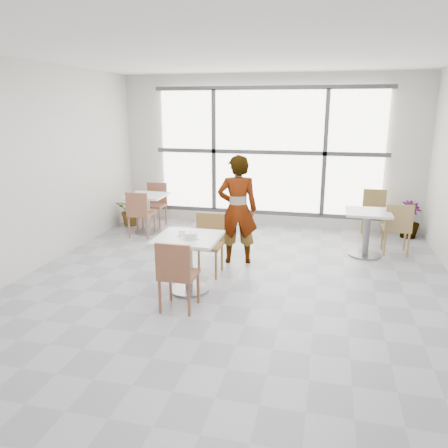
% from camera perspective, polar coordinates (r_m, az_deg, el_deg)
% --- Properties ---
extents(floor, '(7.00, 7.00, 0.00)m').
position_cam_1_polar(floor, '(5.87, 0.69, -8.72)').
color(floor, '#9E9EA5').
rests_on(floor, ground).
extents(ceiling, '(7.00, 7.00, 0.00)m').
position_cam_1_polar(ceiling, '(5.42, 0.80, 21.76)').
color(ceiling, white).
rests_on(ceiling, ground).
extents(wall_back, '(6.00, 0.00, 6.00)m').
position_cam_1_polar(wall_back, '(8.87, 5.81, 9.33)').
color(wall_back, silver).
rests_on(wall_back, ground).
extents(wall_front, '(6.00, 0.00, 6.00)m').
position_cam_1_polar(wall_front, '(2.28, -19.31, -8.09)').
color(wall_front, silver).
rests_on(wall_front, ground).
extents(wall_left, '(0.00, 7.00, 7.00)m').
position_cam_1_polar(wall_left, '(6.77, -25.05, 6.27)').
color(wall_left, silver).
rests_on(wall_left, ground).
extents(window, '(4.60, 0.07, 2.52)m').
position_cam_1_polar(window, '(8.80, 5.75, 9.29)').
color(window, white).
rests_on(window, ground).
extents(main_table, '(0.80, 0.80, 0.75)m').
position_cam_1_polar(main_table, '(5.72, -4.66, -3.81)').
color(main_table, white).
rests_on(main_table, ground).
extents(chair_near, '(0.42, 0.42, 0.87)m').
position_cam_1_polar(chair_near, '(5.17, -6.22, -6.18)').
color(chair_near, brown).
rests_on(chair_near, ground).
extents(chair_far, '(0.42, 0.42, 0.87)m').
position_cam_1_polar(chair_far, '(6.37, -2.05, -2.01)').
color(chair_far, olive).
rests_on(chair_far, ground).
extents(oatmeal_bowl, '(0.21, 0.21, 0.09)m').
position_cam_1_polar(oatmeal_bowl, '(5.54, -4.31, -1.51)').
color(oatmeal_bowl, silver).
rests_on(oatmeal_bowl, main_table).
extents(coffee_cup, '(0.16, 0.13, 0.07)m').
position_cam_1_polar(coffee_cup, '(5.70, -5.49, -1.18)').
color(coffee_cup, white).
rests_on(coffee_cup, main_table).
extents(person, '(0.69, 0.54, 1.68)m').
position_cam_1_polar(person, '(6.70, 1.78, 1.87)').
color(person, black).
rests_on(person, ground).
extents(bg_table_left, '(0.70, 0.70, 0.75)m').
position_cam_1_polar(bg_table_left, '(8.53, -9.96, 2.05)').
color(bg_table_left, white).
rests_on(bg_table_left, ground).
extents(bg_table_right, '(0.70, 0.70, 0.75)m').
position_cam_1_polar(bg_table_right, '(7.44, 18.13, -0.38)').
color(bg_table_right, silver).
rests_on(bg_table_right, ground).
extents(bg_chair_left_near, '(0.42, 0.42, 0.87)m').
position_cam_1_polar(bg_chair_left_near, '(8.23, -10.95, 1.63)').
color(bg_chair_left_near, '#9A5D43').
rests_on(bg_chair_left_near, ground).
extents(bg_chair_left_far, '(0.42, 0.42, 0.87)m').
position_cam_1_polar(bg_chair_left_far, '(9.05, -8.92, 2.92)').
color(bg_chair_left_far, brown).
rests_on(bg_chair_left_far, ground).
extents(bg_chair_right_near, '(0.42, 0.42, 0.87)m').
position_cam_1_polar(bg_chair_right_near, '(7.64, 21.65, -0.20)').
color(bg_chair_right_near, '#9C7F4B').
rests_on(bg_chair_right_near, ground).
extents(bg_chair_right_far, '(0.42, 0.42, 0.87)m').
position_cam_1_polar(bg_chair_right_far, '(8.68, 18.98, 1.77)').
color(bg_chair_right_far, olive).
rests_on(bg_chair_right_far, ground).
extents(plant_left, '(0.68, 0.62, 0.65)m').
position_cam_1_polar(plant_left, '(9.19, -11.90, 1.84)').
color(plant_left, '#457F39').
rests_on(plant_left, ground).
extents(plant_right, '(0.50, 0.50, 0.68)m').
position_cam_1_polar(plant_right, '(8.81, 22.98, 0.53)').
color(plant_right, '#5A8C3C').
rests_on(plant_right, ground).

